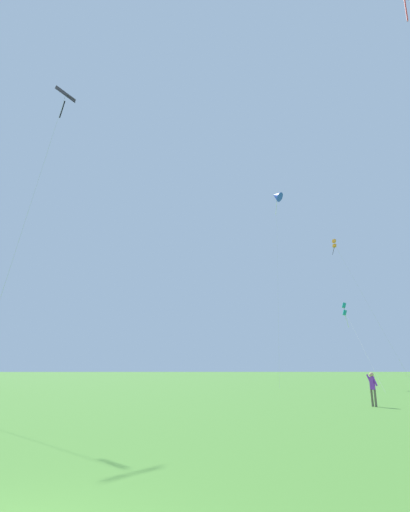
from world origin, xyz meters
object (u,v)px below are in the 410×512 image
(kite_pink_low, at_px, (408,0))
(person_foreground_watcher, at_px, (372,386))
(kite_black_large, at_px, (63,104))
(kite_blue_delta, at_px, (277,196))
(kite_orange_box, at_px, (335,246))
(kite_teal_box, at_px, (345,310))

(kite_pink_low, height_order, person_foreground_watcher, kite_pink_low)
(kite_black_large, bearing_deg, kite_pink_low, -0.01)
(kite_blue_delta, relative_size, kite_orange_box, 1.36)
(kite_black_large, relative_size, person_foreground_watcher, 12.11)
(kite_teal_box, xyz_separation_m, person_foreground_watcher, (-6.03, -18.74, -6.26))
(kite_pink_low, distance_m, kite_black_large, 24.57)
(kite_black_large, distance_m, person_foreground_watcher, 23.72)
(kite_orange_box, relative_size, kite_teal_box, 2.11)
(kite_black_large, bearing_deg, kite_teal_box, 36.39)
(kite_pink_low, relative_size, kite_teal_box, 3.63)
(kite_pink_low, height_order, kite_teal_box, kite_pink_low)
(kite_blue_delta, bearing_deg, kite_pink_low, -79.16)
(kite_blue_delta, height_order, kite_teal_box, kite_blue_delta)
(kite_black_large, height_order, person_foreground_watcher, kite_black_large)
(kite_pink_low, bearing_deg, kite_orange_box, 84.55)
(person_foreground_watcher, bearing_deg, kite_black_large, 173.66)
(kite_orange_box, relative_size, kite_black_large, 0.88)
(kite_pink_low, distance_m, kite_teal_box, 25.56)
(kite_teal_box, bearing_deg, kite_pink_low, -89.93)
(kite_black_large, xyz_separation_m, person_foreground_watcher, (16.85, -1.87, -16.58))
(kite_orange_box, distance_m, kite_teal_box, 11.61)
(kite_orange_box, xyz_separation_m, kite_teal_box, (-2.33, -7.33, -8.69))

